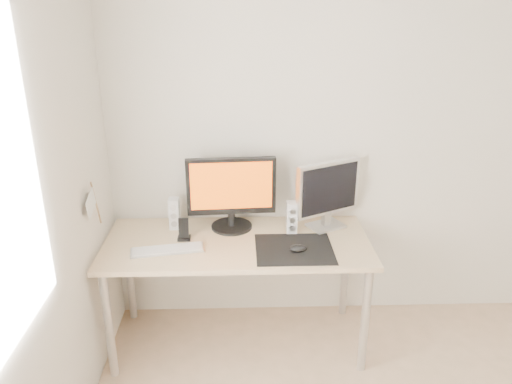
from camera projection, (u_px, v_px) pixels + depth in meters
name	position (u px, v px, depth m)	size (l,w,h in m)	color
wall_back	(381.00, 140.00, 3.19)	(3.50, 3.50, 0.00)	white
mousepad	(294.00, 249.00, 2.91)	(0.45, 0.40, 0.00)	black
mouse	(298.00, 248.00, 2.87)	(0.10, 0.06, 0.04)	black
desk	(237.00, 252.00, 3.04)	(1.60, 0.70, 0.73)	#D1B587
main_monitor	(231.00, 191.00, 3.08)	(0.55, 0.28, 0.47)	black
second_monitor	(328.00, 192.00, 3.11)	(0.42, 0.24, 0.43)	silver
speaker_left	(174.00, 213.00, 3.14)	(0.06, 0.08, 0.20)	white
speaker_right	(292.00, 217.00, 3.09)	(0.06, 0.08, 0.20)	silver
keyboard	(167.00, 250.00, 2.89)	(0.43, 0.19, 0.02)	silver
phone_dock	(184.00, 233.00, 3.01)	(0.08, 0.07, 0.14)	black
pennant	(93.00, 203.00, 2.74)	(0.01, 0.23, 0.29)	#A57F54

